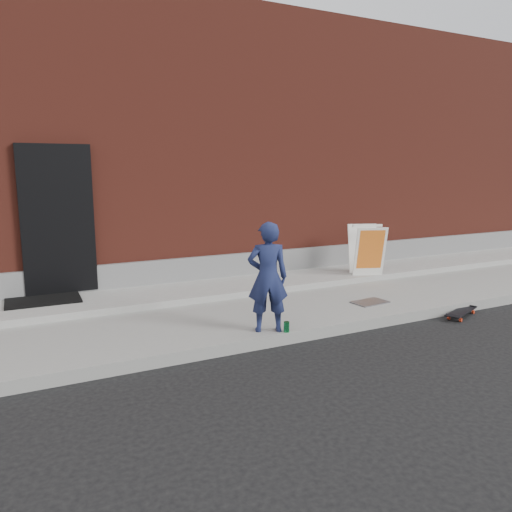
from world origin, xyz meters
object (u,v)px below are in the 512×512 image
pizza_sign (367,250)px  soda_can (287,327)px  skateboard (461,312)px  child (268,277)px

pizza_sign → soda_can: pizza_sign is taller
skateboard → pizza_sign: size_ratio=0.86×
pizza_sign → soda_can: 3.45m
skateboard → soda_can: size_ratio=5.96×
pizza_sign → soda_can: (-2.82, -1.93, -0.49)m
child → pizza_sign: 3.50m
skateboard → soda_can: 2.91m
child → skateboard: child is taller
child → pizza_sign: child is taller
child → soda_can: 0.67m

